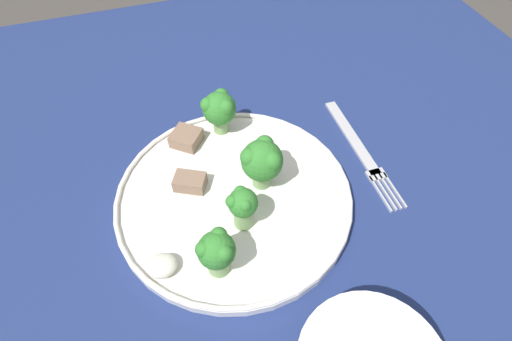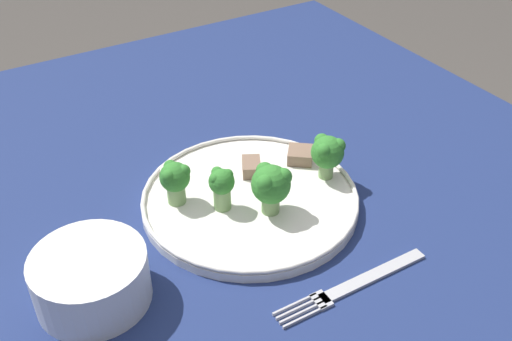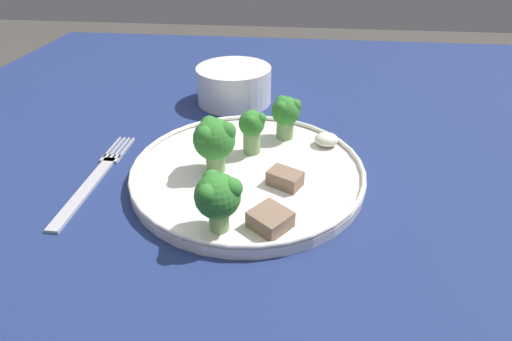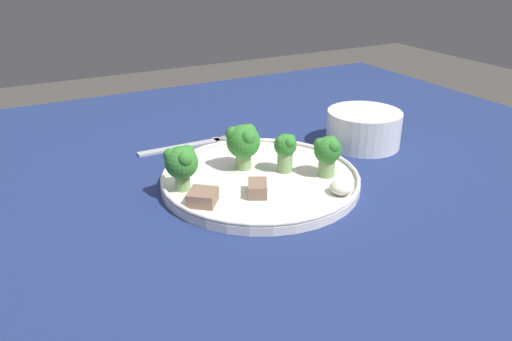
% 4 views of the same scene
% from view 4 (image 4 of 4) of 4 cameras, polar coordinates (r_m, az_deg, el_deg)
% --- Properties ---
extents(table, '(1.14, 1.16, 0.78)m').
position_cam_4_polar(table, '(0.80, 4.84, -6.84)').
color(table, navy).
rests_on(table, ground_plane).
extents(dinner_plate, '(0.28, 0.28, 0.02)m').
position_cam_4_polar(dinner_plate, '(0.72, 0.56, -0.98)').
color(dinner_plate, white).
rests_on(dinner_plate, table).
extents(fork, '(0.02, 0.20, 0.00)m').
position_cam_4_polar(fork, '(0.87, -6.99, 2.97)').
color(fork, '#B2B2B7').
rests_on(fork, table).
extents(cream_bowl, '(0.13, 0.13, 0.06)m').
position_cam_4_polar(cream_bowl, '(0.87, 12.18, 4.64)').
color(cream_bowl, white).
rests_on(cream_bowl, table).
extents(broccoli_floret_near_rim_left, '(0.05, 0.05, 0.07)m').
position_cam_4_polar(broccoli_floret_near_rim_left, '(0.73, -1.47, 3.34)').
color(broccoli_floret_near_rim_left, '#7FA866').
rests_on(broccoli_floret_near_rim_left, dinner_plate).
extents(broccoli_floret_center_left, '(0.05, 0.04, 0.06)m').
position_cam_4_polar(broccoli_floret_center_left, '(0.67, -8.52, 0.90)').
color(broccoli_floret_center_left, '#7FA866').
rests_on(broccoli_floret_center_left, dinner_plate).
extents(broccoli_floret_back_left, '(0.03, 0.03, 0.06)m').
position_cam_4_polar(broccoli_floret_back_left, '(0.72, 3.42, 2.50)').
color(broccoli_floret_back_left, '#7FA866').
rests_on(broccoli_floret_back_left, dinner_plate).
extents(broccoli_floret_front_left, '(0.04, 0.04, 0.06)m').
position_cam_4_polar(broccoli_floret_front_left, '(0.71, 8.17, 2.14)').
color(broccoli_floret_front_left, '#7FA866').
rests_on(broccoli_floret_front_left, dinner_plate).
extents(meat_slice_front_slice, '(0.04, 0.04, 0.02)m').
position_cam_4_polar(meat_slice_front_slice, '(0.66, 0.17, -2.06)').
color(meat_slice_front_slice, '#846651').
rests_on(meat_slice_front_slice, dinner_plate).
extents(meat_slice_middle_slice, '(0.05, 0.05, 0.02)m').
position_cam_4_polar(meat_slice_middle_slice, '(0.64, -6.11, -3.05)').
color(meat_slice_middle_slice, '#846651').
rests_on(meat_slice_middle_slice, dinner_plate).
extents(sauce_dollop, '(0.03, 0.03, 0.02)m').
position_cam_4_polar(sauce_dollop, '(0.67, 9.36, -2.04)').
color(sauce_dollop, silver).
rests_on(sauce_dollop, dinner_plate).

